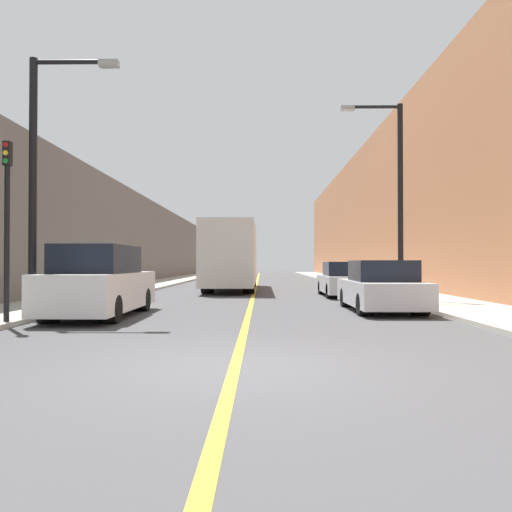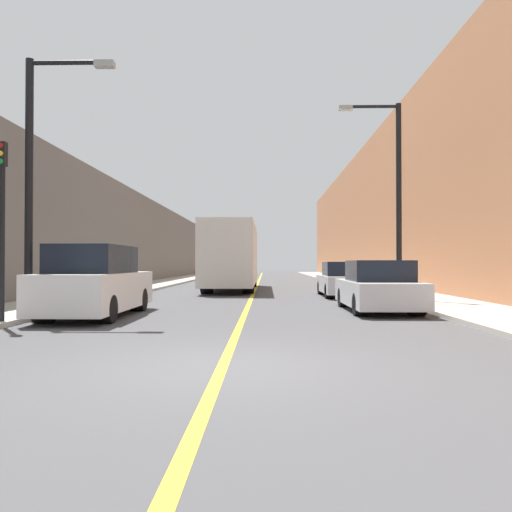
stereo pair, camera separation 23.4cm
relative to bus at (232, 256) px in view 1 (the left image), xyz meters
name	(u,v)px [view 1 (the left image)]	position (x,y,z in m)	size (l,w,h in m)	color
ground_plane	(235,367)	(1.21, -19.71, -1.83)	(200.00, 200.00, 0.00)	#474749
sidewalk_left	(168,282)	(-5.39, 10.29, -1.77)	(2.87, 72.00, 0.12)	#B2AA9E
sidewalk_right	(346,282)	(7.81, 10.29, -1.77)	(2.87, 72.00, 0.12)	#B2AA9E
building_row_left	(122,240)	(-8.82, 10.29, 1.28)	(4.00, 72.00, 6.23)	#66605B
building_row_right	(392,212)	(11.24, 10.29, 3.36)	(4.00, 72.00, 10.38)	#B2724C
road_center_line	(257,282)	(1.21, 10.29, -1.82)	(0.16, 72.00, 0.01)	gold
bus	(232,256)	(0.00, 0.00, 0.00)	(2.48, 10.47, 3.41)	silver
parked_suv_left	(100,284)	(-2.74, -13.36, -0.95)	(1.87, 4.94, 1.90)	silver
car_right_near	(381,288)	(5.14, -11.71, -1.15)	(1.90, 4.49, 1.51)	silver
car_right_mid	(344,281)	(5.14, -5.16, -1.16)	(1.89, 4.52, 1.49)	silver
street_lamp_left	(41,167)	(-4.05, -14.02, 2.05)	(2.28, 0.24, 6.56)	black
street_lamp_right	(395,188)	(6.49, -8.31, 2.37)	(2.28, 0.24, 7.17)	black
traffic_light	(7,223)	(-4.16, -15.49, 0.51)	(0.16, 0.18, 4.06)	black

